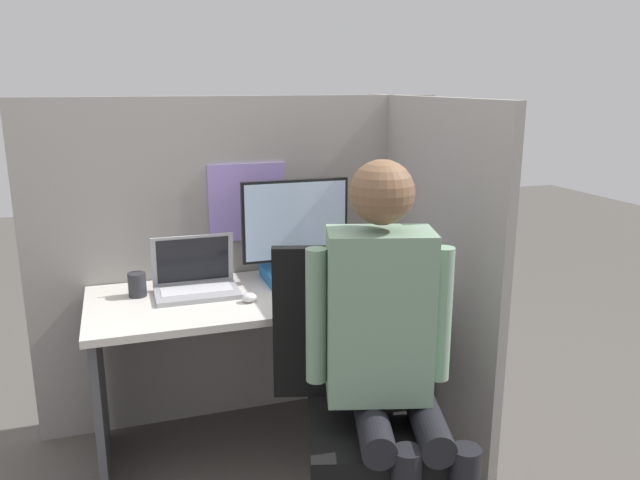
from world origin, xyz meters
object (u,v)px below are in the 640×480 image
at_px(laptop, 196,282).
at_px(monitor, 296,224).
at_px(paper_box, 296,274).
at_px(coffee_mug, 361,261).
at_px(pen_cup, 137,285).
at_px(carrot_toy, 295,298).
at_px(office_chair, 357,394).
at_px(person, 389,338).
at_px(stapler, 393,273).

bearing_deg(laptop, monitor, 5.62).
distance_m(paper_box, coffee_mug, 0.32).
bearing_deg(pen_cup, monitor, 0.71).
bearing_deg(carrot_toy, pen_cup, 155.19).
bearing_deg(office_chair, paper_box, 91.23).
bearing_deg(person, stapler, 64.36).
relative_size(stapler, coffee_mug, 1.17).
bearing_deg(office_chair, carrot_toy, 103.04).
relative_size(laptop, pen_cup, 3.44).
height_order(person, pen_cup, person).
xyz_separation_m(laptop, stapler, (0.88, -0.07, -0.02)).
bearing_deg(pen_cup, coffee_mug, 1.25).
height_order(stapler, carrot_toy, stapler).
distance_m(carrot_toy, office_chair, 0.50).
bearing_deg(office_chair, laptop, 124.55).
height_order(monitor, carrot_toy, monitor).
distance_m(monitor, stapler, 0.50).
bearing_deg(paper_box, office_chair, -88.77).
relative_size(monitor, person, 0.36).
xyz_separation_m(stapler, pen_cup, (-1.11, 0.10, 0.03)).
height_order(laptop, stapler, laptop).
distance_m(carrot_toy, coffee_mug, 0.51).
xyz_separation_m(laptop, carrot_toy, (0.37, -0.24, -0.03)).
height_order(paper_box, person, person).
bearing_deg(pen_cup, stapler, -5.38).
distance_m(monitor, pen_cup, 0.72).
height_order(paper_box, carrot_toy, paper_box).
xyz_separation_m(stapler, person, (-0.37, -0.76, 0.04)).
height_order(stapler, pen_cup, pen_cup).
distance_m(paper_box, monitor, 0.23).
bearing_deg(stapler, carrot_toy, -161.18).
xyz_separation_m(carrot_toy, pen_cup, (-0.60, 0.28, 0.03)).
height_order(stapler, office_chair, office_chair).
xyz_separation_m(office_chair, coffee_mug, (0.30, 0.74, 0.26)).
height_order(carrot_toy, office_chair, office_chair).
bearing_deg(laptop, coffee_mug, 4.29).
bearing_deg(laptop, carrot_toy, -33.53).
bearing_deg(laptop, paper_box, 5.26).
relative_size(carrot_toy, coffee_mug, 1.27).
bearing_deg(laptop, office_chair, -55.45).
bearing_deg(office_chair, monitor, 91.23).
relative_size(laptop, office_chair, 0.34).
bearing_deg(stapler, laptop, 175.51).
relative_size(paper_box, coffee_mug, 2.62).
bearing_deg(stapler, office_chair, -123.87).
relative_size(paper_box, monitor, 0.59).
bearing_deg(office_chair, person, -73.93).
distance_m(laptop, pen_cup, 0.24).
bearing_deg(monitor, laptop, -174.38).
relative_size(office_chair, person, 0.75).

